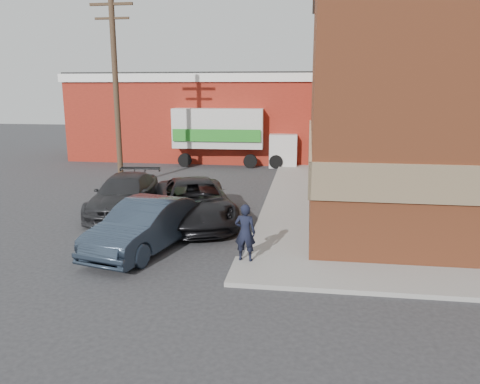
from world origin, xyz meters
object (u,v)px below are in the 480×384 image
at_px(utility_pole, 116,86).
at_px(suv_a, 194,202).
at_px(warehouse, 202,115).
at_px(suv_b, 125,195).
at_px(box_truck, 230,133).
at_px(man, 245,232).
at_px(sedan, 146,225).

height_order(utility_pole, suv_a, utility_pole).
xyz_separation_m(warehouse, suv_b, (0.59, -15.64, -2.10)).
bearing_deg(box_truck, man, -81.26).
distance_m(suv_a, suv_b, 3.05).
height_order(utility_pole, man, utility_pole).
relative_size(warehouse, suv_b, 3.32).
height_order(suv_a, box_truck, box_truck).
distance_m(man, suv_b, 6.96).
relative_size(warehouse, suv_a, 3.00).
distance_m(warehouse, suv_b, 15.79).
relative_size(utility_pole, man, 5.77).
relative_size(suv_b, box_truck, 0.69).
xyz_separation_m(utility_pole, suv_a, (5.00, -5.54, -3.99)).
bearing_deg(suv_b, utility_pole, 108.80).
distance_m(warehouse, sedan, 19.80).
xyz_separation_m(utility_pole, man, (7.30, -9.25, -3.85)).
bearing_deg(warehouse, man, -74.02).
xyz_separation_m(utility_pole, box_truck, (4.18, 7.02, -2.75)).
height_order(man, box_truck, box_truck).
xyz_separation_m(warehouse, utility_pole, (-1.50, -11.00, 1.93)).
relative_size(man, box_truck, 0.22).
bearing_deg(utility_pole, box_truck, 59.27).
bearing_deg(utility_pole, sedan, -63.35).
distance_m(sedan, suv_a, 3.05).
height_order(sedan, suv_a, suv_a).
xyz_separation_m(warehouse, box_truck, (2.68, -3.98, -0.82)).
bearing_deg(sedan, suv_b, 133.18).
relative_size(sedan, suv_a, 0.82).
relative_size(warehouse, box_truck, 2.30).
distance_m(warehouse, man, 21.15).
height_order(warehouse, box_truck, warehouse).
bearing_deg(box_truck, suv_a, -88.37).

